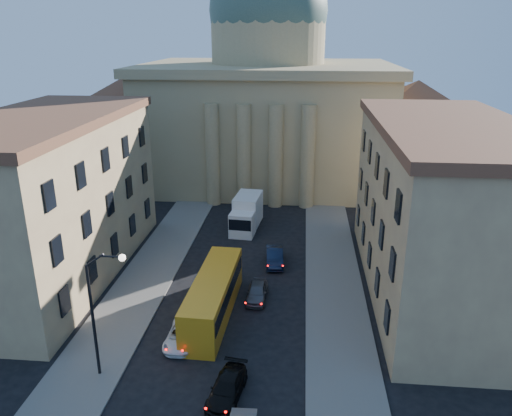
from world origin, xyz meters
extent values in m
cube|color=#63605B|center=(-8.50, 18.00, 0.07)|extent=(5.00, 60.00, 0.15)
cube|color=#63605B|center=(8.50, 18.00, 0.07)|extent=(5.00, 60.00, 0.15)
cube|color=#93835B|center=(0.00, 56.00, 8.00)|extent=(34.00, 26.00, 16.00)
cube|color=#93835B|center=(0.00, 56.00, 16.40)|extent=(35.50, 27.50, 1.20)
cylinder|color=#93835B|center=(0.00, 56.00, 20.00)|extent=(16.00, 16.00, 8.00)
sphere|color=#496453|center=(0.00, 56.00, 24.00)|extent=(16.40, 16.40, 16.40)
cube|color=#93835B|center=(-21.00, 54.00, 5.50)|extent=(13.00, 13.00, 11.00)
cone|color=brown|center=(-21.00, 54.00, 13.00)|extent=(26.02, 26.02, 4.00)
cube|color=#93835B|center=(21.00, 54.00, 5.50)|extent=(13.00, 13.00, 11.00)
cone|color=brown|center=(21.00, 54.00, 13.00)|extent=(26.02, 26.02, 4.00)
cylinder|color=#93835B|center=(-6.00, 42.80, 6.50)|extent=(1.80, 1.80, 13.00)
cylinder|color=#93835B|center=(-2.00, 42.80, 6.50)|extent=(1.80, 1.80, 13.00)
cylinder|color=#93835B|center=(2.00, 42.80, 6.50)|extent=(1.80, 1.80, 13.00)
cylinder|color=#93835B|center=(6.00, 42.80, 6.50)|extent=(1.80, 1.80, 13.00)
cube|color=tan|center=(-17.00, 22.00, 7.00)|extent=(11.00, 26.00, 14.00)
cube|color=brown|center=(-17.00, 22.00, 14.30)|extent=(11.60, 26.60, 0.80)
cube|color=tan|center=(17.00, 22.00, 7.00)|extent=(11.00, 26.00, 14.00)
cube|color=brown|center=(17.00, 22.00, 14.30)|extent=(11.60, 26.60, 0.80)
cylinder|color=black|center=(-7.50, 8.00, 4.00)|extent=(0.20, 0.20, 8.00)
cylinder|color=black|center=(-6.95, 8.00, 8.35)|extent=(1.30, 0.12, 0.96)
cylinder|color=black|center=(-5.95, 8.00, 8.65)|extent=(1.30, 0.12, 0.12)
sphere|color=white|center=(-5.20, 8.00, 8.60)|extent=(0.44, 0.44, 0.44)
imported|color=white|center=(-2.94, 12.08, 0.62)|extent=(2.07, 4.49, 1.25)
imported|color=black|center=(1.17, 6.73, 0.65)|extent=(2.43, 4.70, 1.30)
imported|color=#4E4E53|center=(1.90, 18.79, 0.69)|extent=(1.75, 4.11, 1.39)
imported|color=black|center=(2.97, 25.70, 0.75)|extent=(1.96, 4.68, 1.50)
cube|color=orange|center=(-1.30, 15.99, 1.65)|extent=(3.11, 11.80, 3.30)
cube|color=black|center=(-1.30, 15.99, 2.18)|extent=(3.15, 11.17, 1.17)
cylinder|color=black|center=(-2.52, 11.78, 0.53)|extent=(0.36, 1.08, 1.06)
cylinder|color=black|center=(-0.40, 11.69, 0.53)|extent=(0.36, 1.08, 1.06)
cylinder|color=black|center=(-2.20, 20.29, 0.53)|extent=(0.36, 1.08, 1.06)
cylinder|color=black|center=(-0.07, 20.20, 0.53)|extent=(0.36, 1.08, 1.06)
cube|color=silver|center=(-0.99, 32.55, 1.35)|extent=(2.82, 2.92, 2.69)
cube|color=black|center=(-1.12, 31.27, 1.68)|extent=(2.47, 0.37, 1.23)
cube|color=silver|center=(-0.70, 35.57, 1.96)|extent=(3.13, 4.94, 3.48)
cylinder|color=black|center=(-2.15, 32.21, 0.50)|extent=(0.41, 1.03, 1.01)
cylinder|color=black|center=(0.08, 32.00, 0.50)|extent=(0.41, 1.03, 1.01)
cylinder|color=black|center=(-1.72, 36.68, 0.50)|extent=(0.41, 1.03, 1.01)
cylinder|color=black|center=(0.51, 36.46, 0.50)|extent=(0.41, 1.03, 1.01)
camera|label=1|loc=(5.32, -18.17, 21.39)|focal=35.00mm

